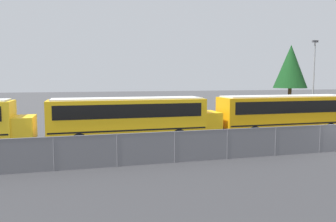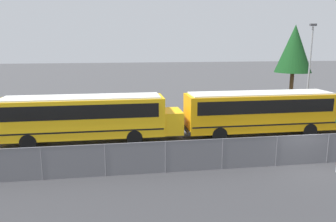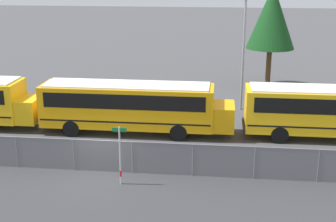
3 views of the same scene
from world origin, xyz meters
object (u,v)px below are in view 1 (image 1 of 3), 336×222
Objects in this scene: school_bus_3 at (288,112)px; tree_0 at (291,67)px; school_bus_2 at (132,116)px; light_pole at (314,78)px.

tree_0 reaches higher than school_bus_3.
tree_0 reaches higher than school_bus_2.
light_pole is 0.96× the size of tree_0.
school_bus_3 is at bearing -140.28° from light_pole.
light_pole is at bearing 39.72° from school_bus_3.
school_bus_2 and school_bus_3 have the same top height.
tree_0 is at bearing 54.07° from school_bus_3.
tree_0 is (9.57, 13.21, 4.07)m from school_bus_3.
school_bus_3 is at bearing -0.53° from school_bus_2.
light_pole is at bearing -109.14° from tree_0.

